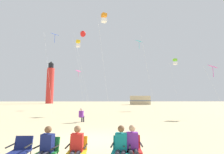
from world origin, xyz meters
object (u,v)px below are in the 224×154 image
(spectator_red_chair, at_px, (133,144))
(kite_flyer_standing, at_px, (82,115))
(spectator_green_chair, at_px, (46,147))
(kite_box_gold, at_px, (78,44))
(kite_diamond_magenta, at_px, (213,68))
(camp_chair_teal, at_px, (121,148))
(kite_box_orange, at_px, (104,18))
(camp_chair_navy, at_px, (21,148))
(kite_diamond_blue, at_px, (54,37))
(camp_chair_yellow, at_px, (77,149))
(kite_box_lime, at_px, (175,62))
(spectator_teal_chair, at_px, (121,145))
(kite_tube_scarlet, at_px, (83,34))
(spectator_yellow_chair, at_px, (76,146))
(lighthouse_distant, at_px, (50,84))
(camp_chair_red, at_px, (132,147))
(rv_van_tan, at_px, (140,100))
(kite_diamond_rainbow, at_px, (79,72))
(kite_diamond_cyan, at_px, (140,44))
(camp_chair_green, at_px, (48,149))

(spectator_red_chair, bearing_deg, kite_flyer_standing, 110.95)
(spectator_green_chair, height_order, kite_box_gold, kite_box_gold)
(kite_diamond_magenta, bearing_deg, camp_chair_teal, -130.67)
(spectator_red_chair, distance_m, kite_box_orange, 19.08)
(camp_chair_navy, distance_m, spectator_green_chair, 0.86)
(spectator_red_chair, height_order, kite_diamond_blue, kite_diamond_blue)
(camp_chair_yellow, height_order, kite_box_lime, kite_box_lime)
(kite_flyer_standing, bearing_deg, spectator_teal_chair, 120.96)
(camp_chair_teal, relative_size, kite_tube_scarlet, 0.07)
(kite_box_lime, bearing_deg, spectator_green_chair, -118.69)
(spectator_yellow_chair, distance_m, kite_tube_scarlet, 21.08)
(camp_chair_teal, xyz_separation_m, kite_flyer_standing, (-2.75, 8.85, 0.11))
(camp_chair_navy, distance_m, kite_box_gold, 24.04)
(lighthouse_distant, bearing_deg, camp_chair_red, -67.50)
(camp_chair_teal, bearing_deg, camp_chair_yellow, -168.89)
(spectator_red_chair, distance_m, rv_van_tan, 49.03)
(spectator_red_chair, xyz_separation_m, kite_diamond_rainbow, (-6.79, 25.79, 6.27))
(camp_chair_teal, distance_m, camp_chair_red, 0.35)
(camp_chair_red, xyz_separation_m, kite_diamond_blue, (-8.28, 16.09, 9.60))
(camp_chair_red, height_order, kite_flyer_standing, kite_flyer_standing)
(camp_chair_teal, height_order, kite_diamond_cyan, kite_diamond_cyan)
(spectator_yellow_chair, xyz_separation_m, kite_diamond_rainbow, (-5.17, 25.94, 6.27))
(spectator_yellow_chair, xyz_separation_m, camp_chair_teal, (1.29, 0.19, -0.11))
(camp_chair_teal, height_order, rv_van_tan, rv_van_tan)
(camp_chair_navy, distance_m, kite_flyer_standing, 8.85)
(spectator_teal_chair, distance_m, kite_box_orange, 19.13)
(camp_chair_yellow, relative_size, camp_chair_red, 1.00)
(kite_flyer_standing, bearing_deg, kite_tube_scarlet, -65.47)
(camp_chair_navy, bearing_deg, spectator_teal_chair, -3.82)
(camp_chair_navy, distance_m, camp_chair_green, 0.85)
(kite_tube_scarlet, bearing_deg, spectator_green_chair, -82.86)
(kite_diamond_blue, xyz_separation_m, kite_box_lime, (19.82, 9.16, -1.23))
(camp_chair_yellow, xyz_separation_m, camp_chair_red, (1.62, 0.16, 0.00))
(camp_chair_yellow, relative_size, kite_diamond_magenta, 0.14)
(spectator_yellow_chair, height_order, rv_van_tan, rv_van_tan)
(kite_diamond_blue, bearing_deg, kite_diamond_rainbow, 81.18)
(kite_box_orange, xyz_separation_m, kite_box_lime, (13.09, 10.37, -3.40))
(spectator_teal_chair, distance_m, kite_box_gold, 24.63)
(camp_chair_red, distance_m, kite_diamond_magenta, 17.40)
(kite_tube_scarlet, distance_m, rv_van_tan, 34.70)
(camp_chair_teal, distance_m, kite_box_orange, 19.09)
(camp_chair_navy, xyz_separation_m, rv_van_tan, (12.02, 48.20, 0.89))
(spectator_yellow_chair, bearing_deg, kite_diamond_blue, 113.43)
(kite_box_orange, height_order, kite_diamond_magenta, kite_box_orange)
(camp_chair_green, distance_m, spectator_green_chair, 0.18)
(camp_chair_red, relative_size, kite_box_lime, 0.09)
(kite_box_gold, xyz_separation_m, kite_diamond_cyan, (9.90, -2.41, -0.86))
(kite_diamond_magenta, height_order, kite_box_lime, kite_box_lime)
(kite_diamond_blue, bearing_deg, kite_tube_scarlet, 23.88)
(kite_box_lime, bearing_deg, camp_chair_red, -114.57)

